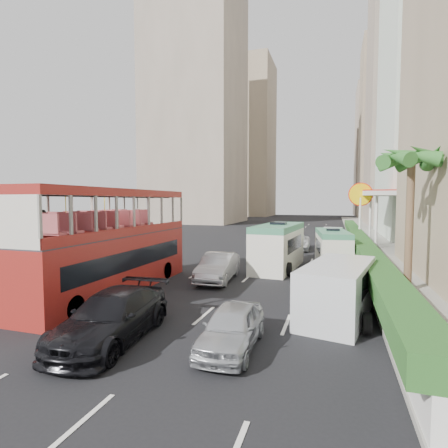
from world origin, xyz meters
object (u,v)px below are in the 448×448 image
at_px(car_silver_lane_a, 218,281).
at_px(car_silver_lane_b, 232,348).
at_px(minibus_near, 278,247).
at_px(van_asset, 296,249).
at_px(shell_station, 395,219).
at_px(minibus_far, 332,249).
at_px(palm_tree, 409,224).
at_px(car_black, 113,340).
at_px(panel_van_near, 338,290).
at_px(panel_van_far, 330,238).
at_px(double_decker_bus, 112,241).

bearing_deg(car_silver_lane_a, car_silver_lane_b, -72.81).
bearing_deg(minibus_near, van_asset, 93.62).
height_order(car_silver_lane_b, shell_station, shell_station).
bearing_deg(van_asset, minibus_far, -70.67).
xyz_separation_m(car_silver_lane_a, palm_tree, (9.61, 0.11, 3.38)).
bearing_deg(car_black, palm_tree, 37.05).
bearing_deg(minibus_near, panel_van_near, -62.70).
bearing_deg(van_asset, panel_van_far, 41.48).
xyz_separation_m(double_decker_bus, panel_van_near, (10.57, -0.51, -1.49)).
xyz_separation_m(van_asset, palm_tree, (6.76, -14.07, 3.38)).
xyz_separation_m(minibus_near, minibus_far, (3.42, 1.61, -0.23)).
bearing_deg(palm_tree, van_asset, 115.66).
distance_m(double_decker_bus, car_silver_lane_a, 6.26).
distance_m(car_silver_lane_a, panel_van_near, 7.82).
distance_m(car_silver_lane_b, panel_van_near, 5.21).
xyz_separation_m(minibus_far, shell_station, (5.72, 12.93, 1.51)).
bearing_deg(double_decker_bus, panel_van_far, 64.48).
bearing_deg(panel_van_near, van_asset, 112.43).
xyz_separation_m(double_decker_bus, minibus_near, (6.85, 8.46, -1.06)).
relative_size(car_silver_lane_a, panel_van_far, 1.04).
height_order(car_black, palm_tree, palm_tree).
height_order(car_silver_lane_b, palm_tree, palm_tree).
relative_size(minibus_near, panel_van_far, 1.48).
bearing_deg(palm_tree, panel_van_near, -125.62).
bearing_deg(panel_van_near, car_silver_lane_a, 157.09).
distance_m(double_decker_bus, panel_van_far, 23.26).
bearing_deg(car_silver_lane_a, panel_van_far, 67.08).
bearing_deg(minibus_near, shell_station, 62.58).
height_order(car_silver_lane_b, minibus_near, minibus_near).
height_order(car_silver_lane_a, minibus_near, minibus_near).
xyz_separation_m(double_decker_bus, shell_station, (16.00, 23.00, 0.22)).
bearing_deg(car_silver_lane_b, minibus_far, 77.80).
bearing_deg(car_silver_lane_a, van_asset, 74.52).
distance_m(car_black, minibus_far, 16.65).
xyz_separation_m(car_silver_lane_a, van_asset, (2.85, 14.18, 0.00)).
relative_size(panel_van_near, panel_van_far, 1.16).
bearing_deg(panel_van_far, minibus_near, -97.28).
relative_size(double_decker_bus, minibus_far, 1.96).
distance_m(car_black, panel_van_far, 26.87).
height_order(car_silver_lane_a, van_asset, car_silver_lane_a).
xyz_separation_m(double_decker_bus, panel_van_far, (10.00, 20.94, -1.63)).
relative_size(van_asset, panel_van_near, 0.97).
bearing_deg(double_decker_bus, car_silver_lane_a, 42.91).
relative_size(car_silver_lane_b, car_black, 0.73).
bearing_deg(car_black, van_asset, 76.70).
xyz_separation_m(minibus_near, shell_station, (9.15, 14.54, 1.28)).
bearing_deg(minibus_far, car_silver_lane_b, -107.88).
distance_m(panel_van_near, shell_station, 24.18).
bearing_deg(shell_station, van_asset, -151.18).
bearing_deg(van_asset, car_silver_lane_b, -91.55).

